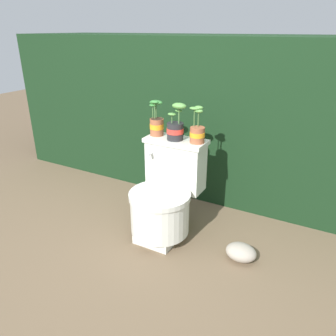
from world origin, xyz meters
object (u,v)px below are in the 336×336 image
Objects in this scene: potted_plant_left at (157,123)px; garden_stone at (241,252)px; potted_plant_middle at (197,131)px; potted_plant_midleft at (176,128)px; toilet at (165,197)px.

garden_stone is (0.75, -0.21, -0.71)m from potted_plant_left.
potted_plant_middle is at bearing -2.71° from potted_plant_left.
toilet is at bearing -91.66° from potted_plant_midleft.
toilet is 0.51m from potted_plant_middle.
potted_plant_left is 1.25× the size of garden_stone.
potted_plant_left reaches higher than garden_stone.
potted_plant_midleft is (0.17, -0.03, -0.00)m from potted_plant_left.
toilet is 2.77× the size of potted_plant_middle.
potted_plant_midleft is 1.07× the size of potted_plant_middle.
potted_plant_middle is at bearing 155.11° from garden_stone.
potted_plant_left is at bearing 169.38° from potted_plant_midleft.
potted_plant_midleft is at bearing 162.73° from garden_stone.
toilet is at bearing 176.02° from garden_stone.
toilet is 0.63m from garden_stone.
potted_plant_left is 0.32m from potted_plant_middle.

